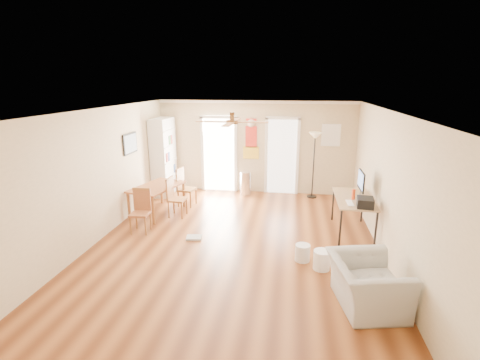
% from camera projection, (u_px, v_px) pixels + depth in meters
% --- Properties ---
extents(floor, '(7.00, 7.00, 0.00)m').
position_uv_depth(floor, '(235.00, 244.00, 6.90)').
color(floor, brown).
rests_on(floor, ground).
extents(ceiling, '(5.50, 7.00, 0.00)m').
position_uv_depth(ceiling, '(235.00, 110.00, 6.19)').
color(ceiling, silver).
rests_on(ceiling, floor).
extents(wall_back, '(5.50, 0.04, 2.60)m').
position_uv_depth(wall_back, '(255.00, 147.00, 9.88)').
color(wall_back, beige).
rests_on(wall_back, floor).
extents(wall_front, '(5.50, 0.04, 2.60)m').
position_uv_depth(wall_front, '(173.00, 284.00, 3.22)').
color(wall_front, beige).
rests_on(wall_front, floor).
extents(wall_left, '(0.04, 7.00, 2.60)m').
position_uv_depth(wall_left, '(99.00, 175.00, 6.95)').
color(wall_left, beige).
rests_on(wall_left, floor).
extents(wall_right, '(0.04, 7.00, 2.60)m').
position_uv_depth(wall_right, '(389.00, 187.00, 6.15)').
color(wall_right, beige).
rests_on(wall_right, floor).
extents(crown_molding, '(5.50, 7.00, 0.08)m').
position_uv_depth(crown_molding, '(235.00, 113.00, 6.20)').
color(crown_molding, white).
rests_on(crown_molding, wall_back).
extents(kitchen_doorway, '(0.90, 0.10, 2.10)m').
position_uv_depth(kitchen_doorway, '(219.00, 155.00, 10.08)').
color(kitchen_doorway, white).
rests_on(kitchen_doorway, wall_back).
extents(bathroom_doorway, '(0.80, 0.10, 2.10)m').
position_uv_depth(bathroom_doorway, '(282.00, 157.00, 9.82)').
color(bathroom_doorway, white).
rests_on(bathroom_doorway, wall_back).
extents(wall_decal, '(0.46, 0.03, 1.10)m').
position_uv_depth(wall_decal, '(251.00, 139.00, 9.81)').
color(wall_decal, red).
rests_on(wall_decal, wall_back).
extents(ac_grille, '(0.50, 0.04, 0.60)m').
position_uv_depth(ac_grille, '(331.00, 135.00, 9.44)').
color(ac_grille, white).
rests_on(ac_grille, wall_back).
extents(framed_poster, '(0.04, 0.66, 0.48)m').
position_uv_depth(framed_poster, '(130.00, 143.00, 8.17)').
color(framed_poster, black).
rests_on(framed_poster, wall_left).
extents(ceiling_fan, '(1.24, 1.24, 0.20)m').
position_uv_depth(ceiling_fan, '(232.00, 122.00, 5.95)').
color(ceiling_fan, '#593819').
rests_on(ceiling_fan, ceiling).
extents(bookshelf, '(0.71, 1.05, 2.14)m').
position_uv_depth(bookshelf, '(163.00, 157.00, 9.74)').
color(bookshelf, silver).
rests_on(bookshelf, floor).
extents(dining_table, '(1.15, 1.53, 0.68)m').
position_uv_depth(dining_table, '(158.00, 199.00, 8.48)').
color(dining_table, '#965830').
rests_on(dining_table, floor).
extents(dining_chair_right_a, '(0.45, 0.45, 0.97)m').
position_uv_depth(dining_chair_right_a, '(187.00, 187.00, 8.95)').
color(dining_chair_right_a, '#A46E35').
rests_on(dining_chair_right_a, floor).
extents(dining_chair_right_b, '(0.40, 0.40, 0.93)m').
position_uv_depth(dining_chair_right_b, '(177.00, 197.00, 8.22)').
color(dining_chair_right_b, '#AB6837').
rests_on(dining_chair_right_b, floor).
extents(dining_chair_near, '(0.40, 0.40, 0.92)m').
position_uv_depth(dining_chair_near, '(140.00, 211.00, 7.35)').
color(dining_chair_near, '#A45F34').
rests_on(dining_chair_near, floor).
extents(trash_can, '(0.34, 0.34, 0.67)m').
position_uv_depth(trash_can, '(246.00, 183.00, 9.84)').
color(trash_can, silver).
rests_on(trash_can, floor).
extents(torchiere_lamp, '(0.42, 0.42, 1.80)m').
position_uv_depth(torchiere_lamp, '(314.00, 166.00, 9.47)').
color(torchiere_lamp, black).
rests_on(torchiere_lamp, floor).
extents(computer_desk, '(0.73, 1.46, 0.78)m').
position_uv_depth(computer_desk, '(352.00, 216.00, 7.31)').
color(computer_desk, '#A17C57').
rests_on(computer_desk, floor).
extents(imac, '(0.15, 0.59, 0.54)m').
position_uv_depth(imac, '(361.00, 184.00, 7.22)').
color(imac, black).
rests_on(imac, computer_desk).
extents(keyboard, '(0.13, 0.36, 0.01)m').
position_uv_depth(keyboard, '(350.00, 203.00, 6.88)').
color(keyboard, white).
rests_on(keyboard, computer_desk).
extents(printer, '(0.34, 0.38, 0.18)m').
position_uv_depth(printer, '(365.00, 202.00, 6.65)').
color(printer, black).
rests_on(printer, computer_desk).
extents(orange_bottle, '(0.08, 0.08, 0.21)m').
position_uv_depth(orange_bottle, '(353.00, 194.00, 7.08)').
color(orange_bottle, red).
rests_on(orange_bottle, computer_desk).
extents(wastebasket_a, '(0.31, 0.31, 0.30)m').
position_uv_depth(wastebasket_a, '(303.00, 253.00, 6.23)').
color(wastebasket_a, silver).
rests_on(wastebasket_a, floor).
extents(wastebasket_b, '(0.30, 0.30, 0.33)m').
position_uv_depth(wastebasket_b, '(322.00, 260.00, 5.95)').
color(wastebasket_b, white).
rests_on(wastebasket_b, floor).
extents(floor_cloth, '(0.34, 0.29, 0.04)m').
position_uv_depth(floor_cloth, '(194.00, 238.00, 7.14)').
color(floor_cloth, '#A6A6A1').
rests_on(floor_cloth, floor).
extents(armchair, '(1.12, 1.23, 0.69)m').
position_uv_depth(armchair, '(367.00, 284.00, 4.92)').
color(armchair, '#A9A9A4').
rests_on(armchair, floor).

